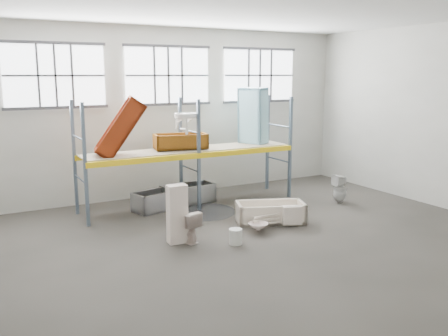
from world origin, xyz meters
TOP-DOWN VIEW (x-y plane):
  - floor at (0.00, 0.00)m, footprint 12.00×10.00m
  - ceiling at (0.00, 0.00)m, footprint 12.00×10.00m
  - wall_back at (0.00, 5.05)m, footprint 12.00×0.10m
  - wall_right at (6.05, 0.00)m, footprint 0.10×10.00m
  - window_left at (-3.20, 4.94)m, footprint 2.60×0.04m
  - window_mid at (0.00, 4.94)m, footprint 2.60×0.04m
  - window_right at (3.20, 4.94)m, footprint 2.60×0.04m
  - rack_upright_la at (-3.00, 2.90)m, footprint 0.08×0.08m
  - rack_upright_lb at (-3.00, 4.10)m, footprint 0.08×0.08m
  - rack_upright_ma at (0.00, 2.90)m, footprint 0.08×0.08m
  - rack_upright_mb at (0.00, 4.10)m, footprint 0.08×0.08m
  - rack_upright_ra at (3.00, 2.90)m, footprint 0.08×0.08m
  - rack_upright_rb at (3.00, 4.10)m, footprint 0.08×0.08m
  - rack_beam_front at (0.00, 2.90)m, footprint 6.00×0.10m
  - rack_beam_back at (0.00, 4.10)m, footprint 6.00×0.10m
  - shelf_deck at (0.00, 3.50)m, footprint 5.90×1.10m
  - wet_patch at (0.00, 2.70)m, footprint 1.80×1.80m
  - bathtub_beige at (1.08, 1.06)m, footprint 1.85×1.35m
  - cistern_spare at (1.34, 0.52)m, footprint 0.51×0.37m
  - sink_in_tub at (0.34, 0.47)m, footprint 0.56×0.56m
  - toilet_beige at (-1.37, 0.74)m, footprint 0.56×0.77m
  - cistern_tall at (-1.56, 0.77)m, footprint 0.43×0.29m
  - toilet_white at (3.87, 1.65)m, footprint 0.43×0.42m
  - steel_tub_left at (-0.94, 3.50)m, footprint 1.53×1.01m
  - steel_tub_right at (0.04, 3.71)m, footprint 1.51×0.77m
  - rust_tub_flat at (-0.21, 3.61)m, footprint 1.54×0.92m
  - rust_tub_tilted at (-1.96, 3.41)m, footprint 1.49×1.08m
  - sink_on_shelf at (-0.24, 3.14)m, footprint 0.76×0.65m
  - blue_tub_upright at (2.18, 3.68)m, footprint 0.82×0.95m
  - bucket at (-0.49, 0.08)m, footprint 0.38×0.38m

SIDE VIEW (x-z plane):
  - floor at x=0.00m, z-range -0.10..0.00m
  - wet_patch at x=0.00m, z-range 0.00..0.00m
  - sink_in_tub at x=0.34m, z-range 0.08..0.24m
  - bucket at x=-0.49m, z-range 0.00..0.34m
  - bathtub_beige at x=1.08m, z-range 0.00..0.49m
  - steel_tub_left at x=-0.94m, z-range 0.00..0.52m
  - steel_tub_right at x=0.04m, z-range 0.00..0.54m
  - cistern_spare at x=1.34m, z-range 0.06..0.50m
  - toilet_beige at x=-1.37m, z-range 0.00..0.71m
  - toilet_white at x=3.87m, z-range 0.00..0.83m
  - cistern_tall at x=-1.56m, z-range 0.00..1.29m
  - rack_upright_la at x=-3.00m, z-range 0.00..3.00m
  - rack_upright_lb at x=-3.00m, z-range 0.00..3.00m
  - rack_upright_ma at x=0.00m, z-range 0.00..3.00m
  - rack_upright_mb at x=0.00m, z-range 0.00..3.00m
  - rack_upright_ra at x=3.00m, z-range 0.00..3.00m
  - rack_upright_rb at x=3.00m, z-range 0.00..3.00m
  - rack_beam_front at x=0.00m, z-range 1.43..1.57m
  - rack_beam_back at x=0.00m, z-range 1.43..1.57m
  - shelf_deck at x=0.00m, z-range 1.57..1.59m
  - rust_tub_flat at x=-0.21m, z-range 1.62..2.02m
  - sink_on_shelf at x=-0.24m, z-range 1.80..2.39m
  - rust_tub_tilted at x=-1.96m, z-range 1.48..3.11m
  - blue_tub_upright at x=2.18m, z-range 1.54..3.25m
  - wall_back at x=0.00m, z-range 0.00..5.00m
  - wall_right at x=6.05m, z-range 0.00..5.00m
  - window_left at x=-3.20m, z-range 2.80..4.40m
  - window_mid at x=0.00m, z-range 2.80..4.40m
  - window_right at x=3.20m, z-range 2.80..4.40m
  - ceiling at x=0.00m, z-range 5.00..5.10m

